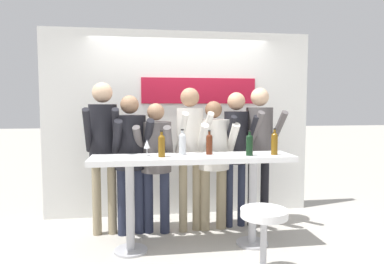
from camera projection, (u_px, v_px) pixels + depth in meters
name	position (u px, v px, depth m)	size (l,w,h in m)	color
ground_plane	(193.00, 248.00, 3.78)	(40.00, 40.00, 0.00)	#B2ADA3
back_wall	(180.00, 123.00, 4.90)	(3.79, 0.12, 2.61)	silver
tasting_table	(193.00, 173.00, 3.71)	(2.19, 0.49, 1.03)	white
bar_stool	(264.00, 232.00, 3.10)	(0.45, 0.45, 0.63)	#B2B2B7
person_far_left	(103.00, 140.00, 4.07)	(0.41, 0.55, 1.84)	gray
person_left	(130.00, 149.00, 4.09)	(0.52, 0.61, 1.69)	#23283D
person_center_left	(156.00, 154.00, 4.14)	(0.51, 0.59, 1.59)	#23283D
person_center	(190.00, 142.00, 4.19)	(0.44, 0.57, 1.78)	gray
person_center_right	(214.00, 152.00, 4.26)	(0.50, 0.57, 1.62)	gray
person_right	(236.00, 142.00, 4.35)	(0.39, 0.52, 1.73)	#23283D
person_far_right	(260.00, 140.00, 4.41)	(0.47, 0.59, 1.79)	black
wine_bottle_0	(249.00, 144.00, 3.69)	(0.07, 0.07, 0.27)	black
wine_bottle_1	(209.00, 143.00, 3.77)	(0.07, 0.07, 0.27)	#4C1E0F
wine_bottle_2	(162.00, 145.00, 3.59)	(0.07, 0.07, 0.28)	brown
wine_bottle_3	(274.00, 142.00, 3.75)	(0.07, 0.07, 0.29)	brown
wine_bottle_4	(182.00, 143.00, 3.75)	(0.08, 0.08, 0.28)	#B7BCC1
wine_glass_0	(147.00, 145.00, 3.63)	(0.07, 0.07, 0.18)	silver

